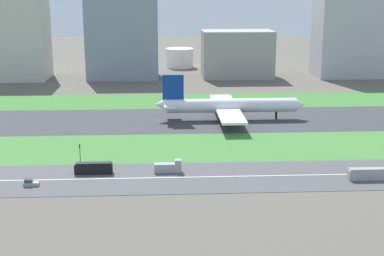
% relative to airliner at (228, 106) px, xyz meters
% --- Properties ---
extents(ground_plane, '(800.00, 800.00, 0.00)m').
position_rel_airliner_xyz_m(ground_plane, '(-29.90, -0.00, -6.23)').
color(ground_plane, '#5B564C').
extents(runway, '(280.00, 46.00, 0.10)m').
position_rel_airliner_xyz_m(runway, '(-29.90, -0.00, -6.18)').
color(runway, '#38383D').
rests_on(runway, ground_plane).
extents(grass_median_north, '(280.00, 36.00, 0.10)m').
position_rel_airliner_xyz_m(grass_median_north, '(-29.90, 41.00, -6.18)').
color(grass_median_north, '#3D7A33').
rests_on(grass_median_north, ground_plane).
extents(grass_median_south, '(280.00, 36.00, 0.10)m').
position_rel_airliner_xyz_m(grass_median_south, '(-29.90, -41.00, -6.18)').
color(grass_median_south, '#427F38').
rests_on(grass_median_south, ground_plane).
extents(highway, '(280.00, 28.00, 0.10)m').
position_rel_airliner_xyz_m(highway, '(-29.90, -73.00, -6.18)').
color(highway, '#4C4C4F').
rests_on(highway, ground_plane).
extents(highway_centerline, '(266.00, 0.50, 0.01)m').
position_rel_airliner_xyz_m(highway_centerline, '(-29.90, -73.00, -6.13)').
color(highway_centerline, silver).
rests_on(highway_centerline, highway).
extents(airliner, '(65.00, 56.00, 19.70)m').
position_rel_airliner_xyz_m(airliner, '(0.00, 0.00, 0.00)').
color(airliner, white).
rests_on(airliner, runway).
extents(bus_0, '(11.60, 2.50, 3.50)m').
position_rel_airliner_xyz_m(bus_0, '(-49.37, -68.00, -4.41)').
color(bus_0, black).
rests_on(bus_0, highway).
extents(car_3, '(4.40, 1.80, 2.00)m').
position_rel_airliner_xyz_m(car_3, '(-66.37, -78.00, -5.31)').
color(car_3, '#99999E').
rests_on(car_3, highway).
extents(truck_1, '(8.40, 2.50, 4.00)m').
position_rel_airliner_xyz_m(truck_1, '(-26.23, -68.00, -4.56)').
color(truck_1, '#99999E').
rests_on(truck_1, highway).
extents(bus_1, '(11.60, 2.50, 3.50)m').
position_rel_airliner_xyz_m(bus_1, '(32.93, -78.00, -4.41)').
color(bus_1, '#99999E').
rests_on(bus_1, highway).
extents(traffic_light, '(0.36, 0.50, 7.20)m').
position_rel_airliner_xyz_m(traffic_light, '(-54.53, -60.01, -1.94)').
color(traffic_light, '#4C4C51').
rests_on(traffic_light, highway).
extents(terminal_building, '(43.93, 29.48, 52.53)m').
position_rel_airliner_xyz_m(terminal_building, '(-119.90, 114.00, 20.04)').
color(terminal_building, beige).
rests_on(terminal_building, ground_plane).
extents(hangar_building, '(43.42, 26.45, 48.84)m').
position_rel_airliner_xyz_m(hangar_building, '(-51.94, 114.00, 18.19)').
color(hangar_building, gray).
rests_on(hangar_building, ground_plane).
extents(office_tower, '(43.88, 25.38, 29.05)m').
position_rel_airliner_xyz_m(office_tower, '(19.23, 114.00, 8.30)').
color(office_tower, '#9E998E').
rests_on(office_tower, ground_plane).
extents(cargo_warehouse, '(41.71, 28.83, 55.86)m').
position_rel_airliner_xyz_m(cargo_warehouse, '(89.82, 114.00, 21.70)').
color(cargo_warehouse, '#B2B2B7').
rests_on(cargo_warehouse, ground_plane).
extents(fuel_tank_west, '(19.54, 19.54, 13.25)m').
position_rel_airliner_xyz_m(fuel_tank_west, '(-15.48, 159.00, 0.39)').
color(fuel_tank_west, silver).
rests_on(fuel_tank_west, ground_plane).
extents(fuel_tank_centre, '(22.37, 22.37, 15.25)m').
position_rel_airliner_xyz_m(fuel_tank_centre, '(10.50, 159.00, 1.39)').
color(fuel_tank_centre, silver).
rests_on(fuel_tank_centre, ground_plane).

